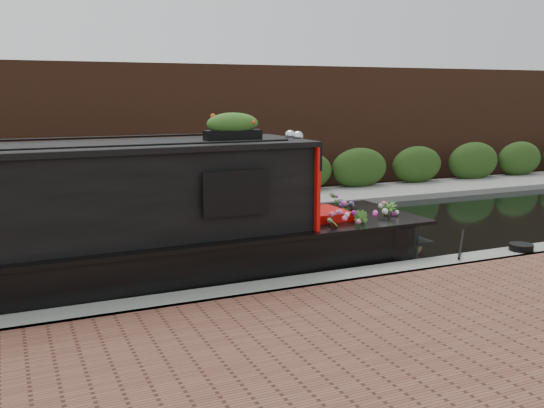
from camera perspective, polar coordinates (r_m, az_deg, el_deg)
name	(u,v)px	position (r m, az deg, el deg)	size (l,w,h in m)	color
ground	(223,248)	(12.43, -4.67, -4.18)	(80.00, 80.00, 0.00)	black
near_bank_coping	(294,297)	(9.51, 2.04, -8.78)	(40.00, 0.60, 0.50)	gray
far_bank_path	(170,212)	(16.36, -9.57, -0.74)	(40.00, 2.40, 0.34)	gray
far_hedge	(162,206)	(17.22, -10.33, -0.21)	(40.00, 1.10, 2.80)	#244115
far_brick_wall	(145,195)	(19.23, -11.83, 0.85)	(40.00, 1.00, 8.00)	#4C2919
narrowboat	(25,244)	(9.77, -22.21, -3.52)	(12.99, 2.51, 3.05)	black
rope_fender	(407,243)	(12.26, 12.60, -3.63)	(0.41, 0.41, 0.44)	brown
coiled_mooring_rope	(521,247)	(12.16, 22.40, -3.78)	(0.44, 0.44, 0.12)	black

